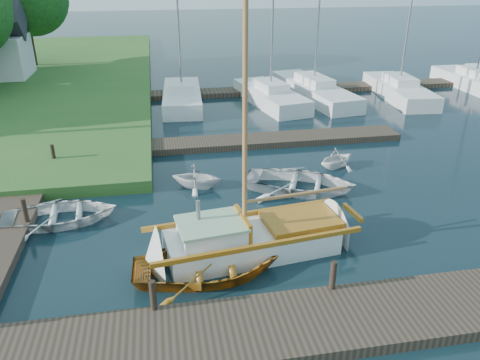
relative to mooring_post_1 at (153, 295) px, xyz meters
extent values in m
plane|color=black|center=(3.00, 5.00, -0.70)|extent=(160.00, 160.00, 0.00)
cube|color=#30261A|center=(3.00, -1.00, -0.55)|extent=(18.00, 2.20, 0.30)
cube|color=#30261A|center=(-5.00, 7.00, -0.55)|extent=(2.20, 18.00, 0.30)
cube|color=#30261A|center=(5.00, 11.50, -0.55)|extent=(14.00, 1.60, 0.30)
cube|color=#30261A|center=(13.00, 21.00, -0.55)|extent=(30.00, 1.60, 0.30)
cylinder|color=black|center=(0.00, 0.00, 0.00)|extent=(0.16, 0.16, 0.80)
cylinder|color=black|center=(4.50, 0.00, 0.00)|extent=(0.16, 0.16, 0.80)
cylinder|color=black|center=(-4.00, 5.00, 0.00)|extent=(0.16, 0.16, 0.80)
cylinder|color=black|center=(-4.00, 10.00, 0.00)|extent=(0.16, 0.16, 0.80)
cube|color=silver|center=(2.88, 2.50, -0.47)|extent=(5.22, 2.63, 0.90)
cone|color=silver|center=(5.90, 2.89, -0.47)|extent=(1.54, 2.11, 1.96)
cone|color=silver|center=(-0.04, 2.12, -0.47)|extent=(1.24, 2.07, 1.96)
cube|color=#9C5D0E|center=(2.76, 3.43, 0.04)|extent=(6.16, 0.92, 0.14)
cube|color=#9C5D0E|center=(3.00, 1.57, 0.04)|extent=(6.16, 0.92, 0.14)
cube|color=#9C5D0E|center=(6.25, 2.94, 0.04)|extent=(0.26, 1.11, 0.14)
cube|color=silver|center=(1.69, 2.34, 0.20)|extent=(1.97, 1.62, 0.44)
cube|color=#92BA92|center=(1.69, 2.34, 0.45)|extent=(2.08, 1.73, 0.08)
cube|color=#9C5D0E|center=(2.63, 2.47, 0.28)|extent=(0.30, 1.40, 0.60)
cylinder|color=slate|center=(1.35, 2.60, 0.78)|extent=(0.12, 0.12, 0.60)
cube|color=#9C5D0E|center=(4.47, 2.71, 0.08)|extent=(2.38, 1.77, 0.20)
cylinder|color=olive|center=(2.68, 2.47, 4.18)|extent=(0.14, 0.14, 8.40)
cylinder|color=olive|center=(4.27, 2.68, 0.98)|extent=(3.19, 0.51, 0.10)
imported|color=#9C5D0E|center=(1.46, 1.51, -0.28)|extent=(4.12, 2.99, 0.84)
imported|color=silver|center=(-3.04, 5.31, -0.32)|extent=(3.87, 2.91, 0.76)
imported|color=silver|center=(1.71, 7.20, -0.19)|extent=(2.39, 2.23, 1.02)
imported|color=silver|center=(5.55, 6.25, -0.27)|extent=(4.96, 4.34, 0.86)
imported|color=silver|center=(7.73, 8.14, -0.22)|extent=(2.35, 2.23, 0.97)
cube|color=silver|center=(1.93, 19.12, -0.25)|extent=(2.61, 7.16, 0.90)
cube|color=silver|center=(1.93, 19.12, 0.45)|extent=(1.54, 2.54, 0.50)
cylinder|color=slate|center=(1.93, 19.12, 5.26)|extent=(0.12, 0.12, 10.12)
cube|color=silver|center=(7.28, 18.30, -0.25)|extent=(3.53, 7.31, 0.90)
cube|color=silver|center=(7.28, 18.30, 0.45)|extent=(1.85, 2.68, 0.50)
cube|color=silver|center=(10.37, 19.25, -0.25)|extent=(3.52, 9.10, 0.90)
cube|color=silver|center=(10.37, 19.25, 0.45)|extent=(1.85, 3.28, 0.50)
cube|color=silver|center=(15.79, 18.31, -0.25)|extent=(2.81, 7.67, 0.90)
cube|color=silver|center=(15.79, 18.31, 0.45)|extent=(1.61, 2.73, 0.50)
cylinder|color=slate|center=(15.79, 18.31, 4.86)|extent=(0.12, 0.12, 9.32)
cube|color=silver|center=(22.04, 19.54, -0.25)|extent=(2.25, 7.58, 0.90)
cube|color=silver|center=(22.04, 19.54, 0.45)|extent=(1.42, 2.66, 0.50)
cylinder|color=#332114|center=(-9.00, 31.00, 1.64)|extent=(0.36, 0.36, 3.67)
camera|label=1|loc=(0.46, -9.16, 7.16)|focal=35.00mm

